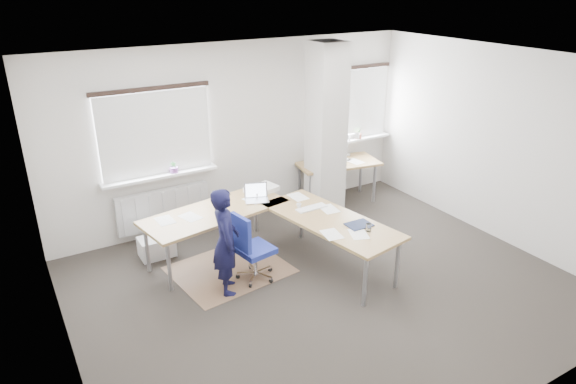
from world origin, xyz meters
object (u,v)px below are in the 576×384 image
desk_side (338,164)px  task_chair (253,261)px  person (226,241)px  desk_main (274,216)px

desk_side → task_chair: bearing=-137.8°
task_chair → person: size_ratio=0.70×
task_chair → desk_main: bearing=20.4°
task_chair → person: bearing=178.5°
desk_side → desk_main: bearing=-137.3°
desk_main → person: person is taller
person → task_chair: bearing=-64.3°
person → desk_side: bearing=-43.2°
desk_main → task_chair: (-0.46, -0.27, -0.42)m
desk_main → person: bearing=-169.2°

